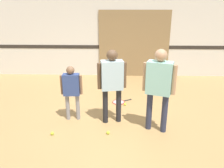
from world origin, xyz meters
The scene contains 11 objects.
ground_plane centered at (0.00, 0.00, 0.00)m, with size 16.00×16.00×0.00m, color tan.
wall_back centered at (0.00, 3.50, 1.60)m, with size 16.00×0.07×3.20m.
wall_panel centered at (0.65, 3.44, 1.13)m, with size 2.40×0.05×2.25m.
person_instructor centered at (-0.01, 0.06, 0.96)m, with size 0.58×0.32×1.56m.
person_student_left centered at (-0.86, 0.15, 0.74)m, with size 0.46×0.20×1.20m.
person_student_right centered at (0.88, -0.24, 1.01)m, with size 0.59×0.39×1.63m.
racket_spare_on_floor centered at (0.15, 1.07, 0.01)m, with size 0.56×0.43×0.03m.
tennis_ball_near_instructor centered at (-0.07, -0.44, 0.03)m, with size 0.07×0.07×0.07m, color #CCE038.
tennis_ball_by_spare_racket centered at (0.29, 0.89, 0.03)m, with size 0.07×0.07×0.07m, color #CCE038.
tennis_ball_stray_left centered at (-1.14, -0.50, 0.03)m, with size 0.07×0.07×0.07m, color #CCE038.
tennis_ball_stray_right centered at (-0.92, 1.01, 0.03)m, with size 0.07×0.07×0.07m, color #CCE038.
Camera 1 is at (0.12, -4.11, 2.33)m, focal length 35.00 mm.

